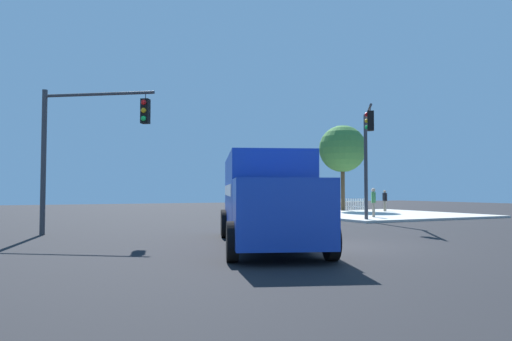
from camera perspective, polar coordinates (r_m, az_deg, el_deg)
ground_plane at (r=14.89m, az=9.60°, el=-9.23°), size 100.00×100.00×0.00m
sidewalk_corner_near at (r=33.30m, az=14.95°, el=-5.32°), size 11.69×11.69×0.14m
delivery_truck at (r=14.93m, az=1.18°, el=-3.40°), size 5.32×8.75×2.91m
traffic_light_primary at (r=25.14m, az=13.67°, el=2.80°), size 2.73×3.70×5.91m
traffic_light_secondary at (r=19.25m, az=-21.17°, el=3.85°), size 3.90×2.74×5.77m
pedestrian_near_corner at (r=28.71m, az=14.43°, el=-3.64°), size 0.37×0.46×1.75m
pedestrian_crossing at (r=36.95m, az=15.76°, el=-3.48°), size 0.29×0.52×1.64m
picket_fence_run at (r=37.70m, az=9.36°, el=-4.20°), size 7.12×0.05×0.95m
shade_tree_near at (r=37.97m, az=10.73°, el=2.65°), size 3.82×3.82×6.93m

